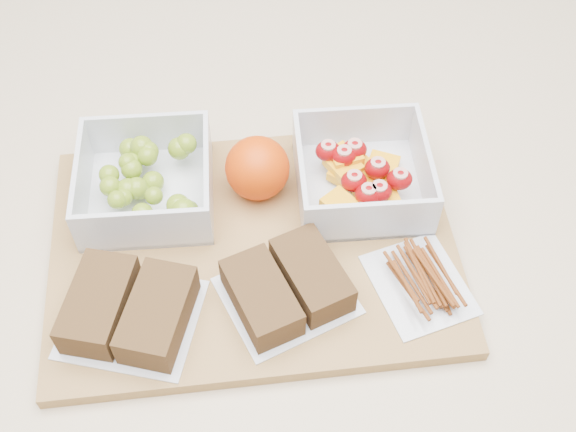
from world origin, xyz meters
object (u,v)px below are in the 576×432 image
at_px(fruit_container, 361,176).
at_px(sandwich_bag_center, 287,287).
at_px(grape_container, 146,181).
at_px(pretzel_bag, 421,279).
at_px(orange, 257,168).
at_px(sandwich_bag_left, 129,310).
at_px(cutting_board, 254,248).

bearing_deg(fruit_container, sandwich_bag_center, -124.83).
height_order(grape_container, pretzel_bag, grape_container).
xyz_separation_m(grape_container, orange, (0.12, 0.00, 0.01)).
bearing_deg(sandwich_bag_left, sandwich_bag_center, 5.50).
height_order(cutting_board, sandwich_bag_center, sandwich_bag_center).
relative_size(sandwich_bag_left, pretzel_bag, 1.21).
bearing_deg(sandwich_bag_center, sandwich_bag_left, -174.50).
bearing_deg(cutting_board, orange, 80.76).
relative_size(sandwich_bag_center, pretzel_bag, 1.21).
bearing_deg(pretzel_bag, sandwich_bag_center, -178.88).
xyz_separation_m(grape_container, pretzel_bag, (0.27, -0.14, -0.01)).
relative_size(cutting_board, sandwich_bag_center, 2.78).
height_order(fruit_container, orange, orange).
distance_m(grape_container, sandwich_bag_center, 0.20).
xyz_separation_m(cutting_board, orange, (0.01, 0.07, 0.04)).
bearing_deg(fruit_container, cutting_board, -151.84).
distance_m(cutting_board, grape_container, 0.14).
bearing_deg(cutting_board, fruit_container, 25.84).
bearing_deg(grape_container, pretzel_bag, -26.42).
bearing_deg(orange, sandwich_bag_center, -81.38).
distance_m(grape_container, pretzel_bag, 0.31).
height_order(cutting_board, grape_container, grape_container).
xyz_separation_m(orange, sandwich_bag_left, (-0.13, -0.15, -0.02)).
bearing_deg(sandwich_bag_left, cutting_board, 33.37).
relative_size(grape_container, sandwich_bag_center, 0.92).
bearing_deg(cutting_board, sandwich_bag_center, -67.62).
height_order(sandwich_bag_left, sandwich_bag_center, sandwich_bag_left).
distance_m(fruit_container, sandwich_bag_left, 0.28).
xyz_separation_m(fruit_container, pretzel_bag, (0.04, -0.13, -0.01)).
bearing_deg(fruit_container, pretzel_bag, -71.58).
xyz_separation_m(cutting_board, fruit_container, (0.12, 0.06, 0.03)).
bearing_deg(cutting_board, pretzel_bag, -23.41).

